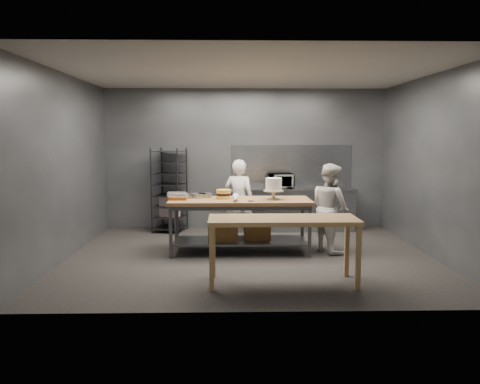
% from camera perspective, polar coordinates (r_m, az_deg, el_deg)
% --- Properties ---
extents(ground, '(6.00, 6.00, 0.00)m').
position_cam_1_polar(ground, '(7.88, 1.25, -7.81)').
color(ground, black).
rests_on(ground, ground).
extents(back_wall, '(6.00, 0.04, 3.00)m').
position_cam_1_polar(back_wall, '(10.13, 0.64, 4.05)').
color(back_wall, '#4C4F54').
rests_on(back_wall, ground).
extents(work_table, '(2.40, 0.90, 0.92)m').
position_cam_1_polar(work_table, '(8.04, -0.12, -3.32)').
color(work_table, brown).
rests_on(work_table, ground).
extents(near_counter, '(2.00, 0.70, 0.90)m').
position_cam_1_polar(near_counter, '(6.32, 5.26, -3.93)').
color(near_counter, olive).
rests_on(near_counter, ground).
extents(back_counter, '(2.60, 0.60, 0.90)m').
position_cam_1_polar(back_counter, '(10.00, 6.43, -2.07)').
color(back_counter, slate).
rests_on(back_counter, ground).
extents(splashback_panel, '(2.60, 0.02, 0.90)m').
position_cam_1_polar(splashback_panel, '(10.20, 6.27, 3.18)').
color(splashback_panel, slate).
rests_on(splashback_panel, back_counter).
extents(speed_rack, '(0.73, 0.76, 1.75)m').
position_cam_1_polar(speed_rack, '(9.86, -8.59, 0.14)').
color(speed_rack, black).
rests_on(speed_rack, ground).
extents(chef_behind, '(0.66, 0.54, 1.56)m').
position_cam_1_polar(chef_behind, '(8.77, -0.12, -1.09)').
color(chef_behind, white).
rests_on(chef_behind, ground).
extents(chef_right, '(0.83, 0.91, 1.53)m').
position_cam_1_polar(chef_right, '(8.19, 10.92, -1.90)').
color(chef_right, beige).
rests_on(chef_right, ground).
extents(microwave, '(0.54, 0.37, 0.30)m').
position_cam_1_polar(microwave, '(9.90, 4.97, 1.35)').
color(microwave, black).
rests_on(microwave, back_counter).
extents(frosted_cake_stand, '(0.34, 0.34, 0.37)m').
position_cam_1_polar(frosted_cake_stand, '(7.93, 4.12, 0.77)').
color(frosted_cake_stand, '#BBB195').
rests_on(frosted_cake_stand, work_table).
extents(layer_cake, '(0.25, 0.25, 0.16)m').
position_cam_1_polar(layer_cake, '(8.01, -2.02, -0.28)').
color(layer_cake, '#EAB04A').
rests_on(layer_cake, work_table).
extents(cake_pans, '(0.64, 0.38, 0.07)m').
position_cam_1_polar(cake_pans, '(8.18, -5.49, -0.46)').
color(cake_pans, gray).
rests_on(cake_pans, work_table).
extents(piping_bag, '(0.14, 0.39, 0.12)m').
position_cam_1_polar(piping_bag, '(7.64, -0.58, -0.77)').
color(piping_bag, silver).
rests_on(piping_bag, work_table).
extents(offset_spatula, '(0.37, 0.02, 0.02)m').
position_cam_1_polar(offset_spatula, '(7.70, 1.98, -1.12)').
color(offset_spatula, slate).
rests_on(offset_spatula, work_table).
extents(pastry_clamshells, '(0.35, 0.37, 0.11)m').
position_cam_1_polar(pastry_clamshells, '(8.04, -7.66, -0.48)').
color(pastry_clamshells, '#954D1D').
rests_on(pastry_clamshells, work_table).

